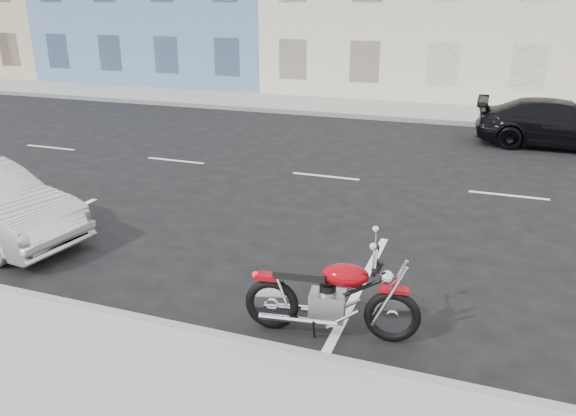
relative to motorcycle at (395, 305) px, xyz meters
The scene contains 5 objects.
ground 6.27m from the motorcycle, 96.27° to the left, with size 120.00×120.00×0.00m, color black.
sidewalk_far 15.97m from the motorcycle, 110.86° to the left, with size 80.00×3.40×0.15m, color gray.
curb_far 14.39m from the motorcycle, 113.27° to the left, with size 80.00×0.12×0.16m, color gray.
motorcycle is the anchor object (origin of this frame).
car_far 11.46m from the motorcycle, 76.91° to the left, with size 1.83×4.49×1.30m, color black.
Camera 1 is at (1.48, -12.05, 3.81)m, focal length 35.00 mm.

